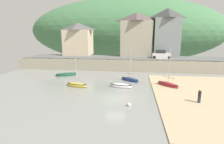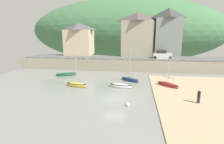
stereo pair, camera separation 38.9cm
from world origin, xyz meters
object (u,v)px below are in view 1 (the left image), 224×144
object	(u,v)px
waterfront_building_left	(78,39)
sailboat_white_hull	(121,86)
parked_car_near_slipway	(161,55)
sailboat_blue_trim	(168,85)
sailboat_tall_mast	(77,85)
mooring_buoy	(129,105)
sailboat_far_left	(130,79)
waterfront_building_right	(167,32)
waterfront_building_centre	(136,34)
person_on_slipway	(200,95)
dinghy_open_wooden	(66,74)

from	to	relation	value
waterfront_building_left	sailboat_white_hull	size ratio (longest dim) A/B	2.36
parked_car_near_slipway	sailboat_blue_trim	bearing A→B (deg)	-92.39
sailboat_tall_mast	mooring_buoy	bearing A→B (deg)	-25.15
sailboat_far_left	waterfront_building_left	bearing A→B (deg)	164.81
sailboat_blue_trim	sailboat_white_hull	size ratio (longest dim) A/B	1.78
sailboat_far_left	parked_car_near_slipway	size ratio (longest dim) A/B	1.53
waterfront_building_right	waterfront_building_centre	bearing A→B (deg)	180.00
waterfront_building_right	person_on_slipway	distance (m)	26.71
waterfront_building_centre	parked_car_near_slipway	xyz separation A→B (m)	(5.87, -4.50, -4.64)
sailboat_white_hull	sailboat_far_left	bearing A→B (deg)	84.37
sailboat_far_left	waterfront_building_right	bearing A→B (deg)	97.21
person_on_slipway	mooring_buoy	world-z (taller)	person_on_slipway
dinghy_open_wooden	parked_car_near_slipway	world-z (taller)	parked_car_near_slipway
waterfront_building_left	person_on_slipway	world-z (taller)	waterfront_building_left
mooring_buoy	sailboat_far_left	bearing A→B (deg)	91.24
waterfront_building_left	sailboat_tall_mast	xyz separation A→B (m)	(6.36, -21.07, -6.38)
dinghy_open_wooden	sailboat_tall_mast	xyz separation A→B (m)	(4.40, -6.85, 0.05)
waterfront_building_centre	sailboat_blue_trim	world-z (taller)	waterfront_building_centre
waterfront_building_left	sailboat_tall_mast	size ratio (longest dim) A/B	1.83
waterfront_building_left	waterfront_building_right	xyz separation A→B (m)	(22.79, -0.00, 1.67)
waterfront_building_right	waterfront_building_left	bearing A→B (deg)	180.00
sailboat_tall_mast	mooring_buoy	world-z (taller)	sailboat_tall_mast
dinghy_open_wooden	person_on_slipway	size ratio (longest dim) A/B	2.54
mooring_buoy	parked_car_near_slipway	bearing A→B (deg)	74.10
mooring_buoy	waterfront_building_centre	bearing A→B (deg)	88.59
sailboat_white_hull	sailboat_tall_mast	xyz separation A→B (m)	(-6.75, -0.46, 0.03)
sailboat_white_hull	parked_car_near_slipway	bearing A→B (deg)	75.42
waterfront_building_left	sailboat_blue_trim	bearing A→B (deg)	-43.40
parked_car_near_slipway	sailboat_tall_mast	bearing A→B (deg)	-130.73
waterfront_building_right	sailboat_far_left	xyz separation A→B (m)	(-8.43, -16.66, -8.04)
sailboat_white_hull	parked_car_near_slipway	distance (m)	18.24
waterfront_building_centre	person_on_slipway	xyz separation A→B (m)	(7.37, -25.68, -6.86)
parked_car_near_slipway	mooring_buoy	xyz separation A→B (m)	(-6.54, -22.98, -3.06)
person_on_slipway	mooring_buoy	size ratio (longest dim) A/B	3.41
waterfront_building_right	sailboat_tall_mast	bearing A→B (deg)	-127.95
waterfront_building_centre	dinghy_open_wooden	xyz separation A→B (m)	(-13.31, -14.22, -7.62)
mooring_buoy	person_on_slipway	bearing A→B (deg)	12.62
sailboat_white_hull	mooring_buoy	distance (m)	7.03
sailboat_blue_trim	mooring_buoy	size ratio (longest dim) A/B	13.27
sailboat_blue_trim	sailboat_white_hull	bearing A→B (deg)	-123.83
dinghy_open_wooden	parked_car_near_slipway	bearing A→B (deg)	-0.49
dinghy_open_wooden	waterfront_building_left	bearing A→B (deg)	70.48
waterfront_building_right	sailboat_tall_mast	world-z (taller)	waterfront_building_right
dinghy_open_wooden	mooring_buoy	xyz separation A→B (m)	(12.63, -13.26, -0.09)
dinghy_open_wooden	person_on_slipway	world-z (taller)	person_on_slipway
waterfront_building_centre	sailboat_far_left	world-z (taller)	waterfront_building_centre
sailboat_far_left	sailboat_blue_trim	size ratio (longest dim) A/B	1.00
waterfront_building_left	mooring_buoy	bearing A→B (deg)	-62.03
sailboat_tall_mast	sailboat_blue_trim	bearing A→B (deg)	20.55
sailboat_blue_trim	sailboat_white_hull	world-z (taller)	sailboat_blue_trim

